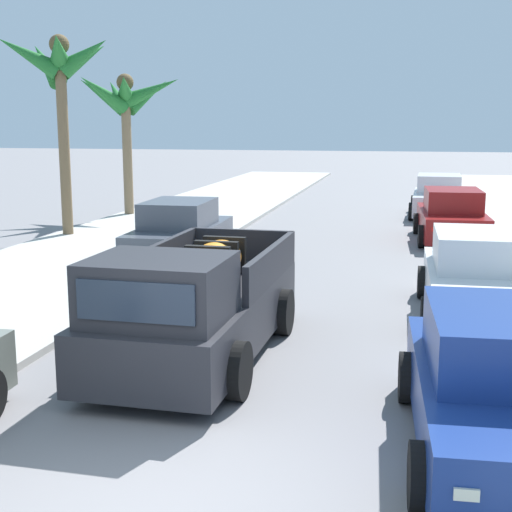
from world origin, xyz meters
TOP-DOWN VIEW (x-y plane):
  - ground_plane at (0.00, 0.00)m, footprint 160.00×160.00m
  - sidewalk_left at (-5.69, 12.00)m, footprint 5.28×60.00m
  - curb_left at (-4.45, 12.00)m, footprint 0.16×60.00m
  - curb_right at (4.45, 12.00)m, footprint 0.16×60.00m
  - pickup_truck at (-0.75, 4.13)m, footprint 2.31×5.25m
  - car_left_near at (-3.37, 11.39)m, footprint 2.11×4.30m
  - car_right_near at (3.48, 7.50)m, footprint 2.08×4.28m
  - car_right_mid at (3.21, 21.65)m, footprint 2.10×4.29m
  - car_left_far at (3.42, 16.00)m, footprint 2.19×4.33m
  - car_right_far at (3.29, 1.90)m, footprint 2.20×4.33m
  - palm_tree_right_mid at (-7.91, 19.17)m, footprint 3.84×3.75m
  - palm_tree_left_back at (-7.88, 14.29)m, footprint 3.25×3.35m

SIDE VIEW (x-z plane):
  - ground_plane at x=0.00m, z-range 0.00..0.00m
  - curb_left at x=-4.45m, z-range 0.00..0.10m
  - curb_right at x=4.45m, z-range 0.00..0.10m
  - sidewalk_left at x=-5.69m, z-range 0.00..0.12m
  - car_left_near at x=-3.37m, z-range -0.06..1.48m
  - car_right_near at x=3.48m, z-range -0.06..1.48m
  - car_right_mid at x=3.21m, z-range -0.06..1.48m
  - car_left_far at x=3.42m, z-range -0.06..1.48m
  - car_right_far at x=3.29m, z-range -0.06..1.48m
  - pickup_truck at x=-0.75m, z-range -0.09..1.71m
  - palm_tree_right_mid at x=-7.91m, z-range 1.64..6.82m
  - palm_tree_left_back at x=-7.88m, z-range 1.92..7.92m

